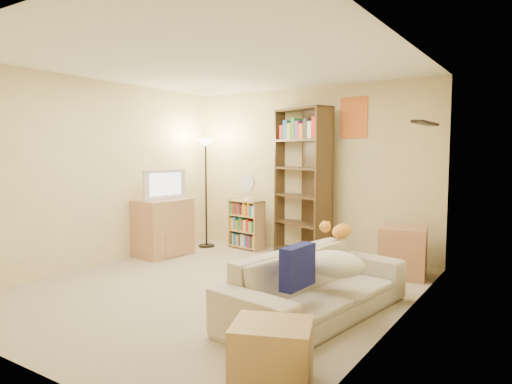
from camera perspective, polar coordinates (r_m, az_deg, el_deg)
room at (r=5.05m, az=-5.03°, el=6.02°), size 4.50×4.54×2.52m
sofa at (r=4.36m, az=7.72°, el=-11.44°), size 2.30×1.42×0.60m
navy_pillow at (r=3.88m, az=5.23°, el=-9.28°), size 0.14×0.40×0.36m
cream_blanket at (r=4.26m, az=9.81°, el=-8.84°), size 0.56×0.40×0.24m
tabby_cat at (r=5.06m, az=10.33°, el=-4.71°), size 0.48×0.22×0.16m
coffee_table at (r=4.85m, az=3.71°, el=-10.86°), size 0.50×0.81×0.34m
laptop at (r=4.82m, az=4.32°, el=-9.15°), size 0.40×0.36×0.02m
laptop_screen at (r=4.86m, az=3.24°, el=-7.92°), size 0.03×0.26×0.17m
mug at (r=4.54m, az=3.60°, el=-9.65°), size 0.13×0.13×0.08m
tv_remote at (r=4.97m, az=6.26°, el=-8.77°), size 0.07×0.14×0.02m
tv_stand at (r=6.92m, az=-11.62°, el=-4.35°), size 0.64×0.84×0.84m
television at (r=6.85m, az=-11.71°, el=0.91°), size 0.78×0.26×0.44m
tall_bookshelf at (r=6.79m, az=5.82°, el=1.74°), size 1.03×0.69×2.17m
short_bookshelf at (r=7.26m, az=-1.23°, el=-4.08°), size 0.63×0.34×0.77m
desk_fan at (r=7.13m, az=-1.14°, el=0.77°), size 0.27×0.15×0.42m
floor_lamp at (r=7.36m, az=-6.30°, el=3.91°), size 0.30×0.30×1.75m
side_table at (r=5.95m, az=17.91°, el=-7.11°), size 0.62×0.62×0.62m
end_cabinet at (r=3.16m, az=2.01°, el=-19.69°), size 0.63×0.58×0.43m
book_stacks at (r=6.43m, az=7.14°, el=-8.05°), size 0.92×0.19×0.20m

